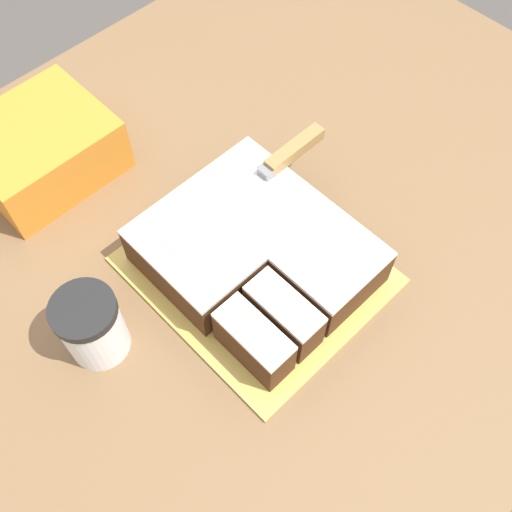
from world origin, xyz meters
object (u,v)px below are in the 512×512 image
at_px(coffee_cup, 92,326).
at_px(knife, 279,159).
at_px(cake_board, 256,270).
at_px(cake, 256,253).
at_px(storage_box, 41,149).

bearing_deg(coffee_cup, knife, 1.70).
height_order(cake_board, knife, knife).
relative_size(cake, coffee_cup, 2.61).
bearing_deg(cake_board, knife, 32.17).
bearing_deg(knife, coffee_cup, 1.93).
bearing_deg(storage_box, knife, -52.39).
bearing_deg(cake_board, coffee_cup, 164.28).
distance_m(coffee_cup, storage_box, 0.35).
bearing_deg(cake, storage_box, 106.82).
bearing_deg(coffee_cup, cake_board, -15.72).
distance_m(cake, knife, 0.15).
relative_size(coffee_cup, storage_box, 0.53).
height_order(cake_board, storage_box, storage_box).
bearing_deg(storage_box, cake_board, -73.84).
xyz_separation_m(coffee_cup, storage_box, (0.13, 0.33, -0.01)).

